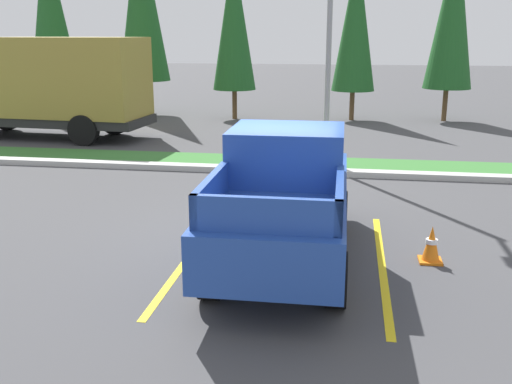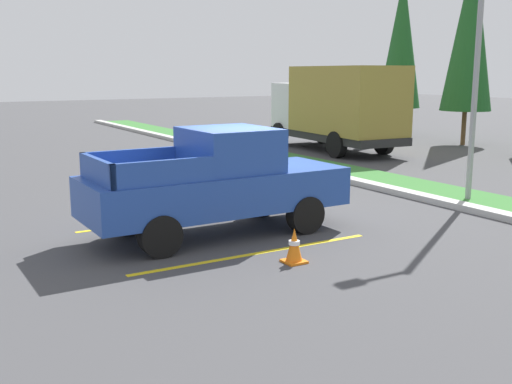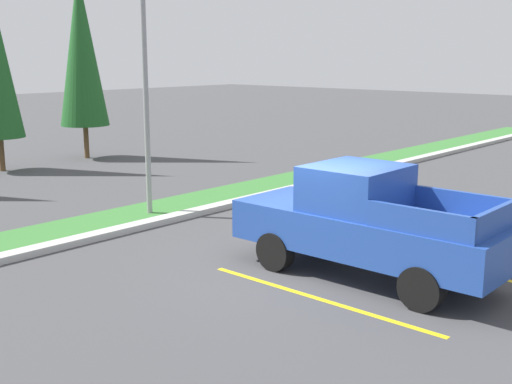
{
  "view_description": "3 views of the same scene",
  "coord_description": "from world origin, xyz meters",
  "px_view_note": "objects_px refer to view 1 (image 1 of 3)",
  "views": [
    {
      "loc": [
        1.46,
        -9.79,
        3.54
      ],
      "look_at": [
        -0.02,
        -0.51,
        0.98
      ],
      "focal_mm": 41.21,
      "sensor_mm": 36.0,
      "label": 1
    },
    {
      "loc": [
        11.04,
        -6.32,
        3.17
      ],
      "look_at": [
        0.64,
        -0.15,
        0.79
      ],
      "focal_mm": 42.87,
      "sensor_mm": 36.0,
      "label": 2
    },
    {
      "loc": [
        -9.6,
        -7.23,
        4.1
      ],
      "look_at": [
        -0.33,
        1.08,
        1.48
      ],
      "focal_mm": 45.56,
      "sensor_mm": 36.0,
      "label": 3
    }
  ],
  "objects_px": {
    "cypress_tree_center": "(234,20)",
    "traffic_cone": "(431,245)",
    "cypress_tree_rightmost": "(453,11)",
    "street_light": "(329,20)",
    "cypress_tree_leftmost": "(50,6)",
    "cargo_truck_distant": "(53,84)",
    "cypress_tree_right_inner": "(355,21)",
    "pickup_truck_main": "(285,197)"
  },
  "relations": [
    {
      "from": "cypress_tree_right_inner",
      "to": "cypress_tree_center",
      "type": "bearing_deg",
      "value": -175.16
    },
    {
      "from": "pickup_truck_main",
      "to": "cypress_tree_center",
      "type": "distance_m",
      "value": 16.4
    },
    {
      "from": "street_light",
      "to": "cypress_tree_center",
      "type": "xyz_separation_m",
      "value": [
        -4.23,
        8.97,
        0.19
      ]
    },
    {
      "from": "cypress_tree_leftmost",
      "to": "traffic_cone",
      "type": "xyz_separation_m",
      "value": [
        14.61,
        -16.22,
        -4.37
      ]
    },
    {
      "from": "cypress_tree_center",
      "to": "cypress_tree_right_inner",
      "type": "bearing_deg",
      "value": 4.84
    },
    {
      "from": "street_light",
      "to": "cypress_tree_leftmost",
      "type": "height_order",
      "value": "cypress_tree_leftmost"
    },
    {
      "from": "traffic_cone",
      "to": "cypress_tree_right_inner",
      "type": "bearing_deg",
      "value": 94.65
    },
    {
      "from": "street_light",
      "to": "cypress_tree_center",
      "type": "height_order",
      "value": "cypress_tree_center"
    },
    {
      "from": "cypress_tree_rightmost",
      "to": "traffic_cone",
      "type": "bearing_deg",
      "value": -98.82
    },
    {
      "from": "cargo_truck_distant",
      "to": "cypress_tree_center",
      "type": "xyz_separation_m",
      "value": [
        5.22,
        5.59,
        2.2
      ]
    },
    {
      "from": "traffic_cone",
      "to": "cypress_tree_center",
      "type": "bearing_deg",
      "value": 111.89
    },
    {
      "from": "cypress_tree_leftmost",
      "to": "cypress_tree_right_inner",
      "type": "distance_m",
      "value": 13.35
    },
    {
      "from": "cargo_truck_distant",
      "to": "cypress_tree_center",
      "type": "relative_size",
      "value": 1.01
    },
    {
      "from": "cargo_truck_distant",
      "to": "traffic_cone",
      "type": "distance_m",
      "value": 15.14
    },
    {
      "from": "cypress_tree_rightmost",
      "to": "cypress_tree_leftmost",
      "type": "bearing_deg",
      "value": 179.8
    },
    {
      "from": "cypress_tree_right_inner",
      "to": "traffic_cone",
      "type": "distance_m",
      "value": 16.31
    },
    {
      "from": "street_light",
      "to": "cypress_tree_center",
      "type": "distance_m",
      "value": 9.92
    },
    {
      "from": "cypress_tree_center",
      "to": "traffic_cone",
      "type": "bearing_deg",
      "value": -68.11
    },
    {
      "from": "cargo_truck_distant",
      "to": "cypress_tree_leftmost",
      "type": "distance_m",
      "value": 7.69
    },
    {
      "from": "cypress_tree_center",
      "to": "traffic_cone",
      "type": "relative_size",
      "value": 11.45
    },
    {
      "from": "pickup_truck_main",
      "to": "street_light",
      "type": "bearing_deg",
      "value": 87.0
    },
    {
      "from": "cypress_tree_center",
      "to": "cypress_tree_right_inner",
      "type": "relative_size",
      "value": 1.01
    },
    {
      "from": "cypress_tree_rightmost",
      "to": "cypress_tree_center",
      "type": "bearing_deg",
      "value": -175.14
    },
    {
      "from": "cypress_tree_center",
      "to": "cargo_truck_distant",
      "type": "bearing_deg",
      "value": -132.99
    },
    {
      "from": "street_light",
      "to": "traffic_cone",
      "type": "height_order",
      "value": "street_light"
    },
    {
      "from": "cargo_truck_distant",
      "to": "cypress_tree_rightmost",
      "type": "relative_size",
      "value": 0.94
    },
    {
      "from": "pickup_truck_main",
      "to": "traffic_cone",
      "type": "distance_m",
      "value": 2.45
    },
    {
      "from": "pickup_truck_main",
      "to": "cypress_tree_right_inner",
      "type": "distance_m",
      "value": 16.36
    },
    {
      "from": "cypress_tree_rightmost",
      "to": "cypress_tree_right_inner",
      "type": "bearing_deg",
      "value": -175.1
    },
    {
      "from": "cypress_tree_leftmost",
      "to": "traffic_cone",
      "type": "relative_size",
      "value": 13.19
    },
    {
      "from": "cypress_tree_leftmost",
      "to": "traffic_cone",
      "type": "height_order",
      "value": "cypress_tree_leftmost"
    },
    {
      "from": "pickup_truck_main",
      "to": "cargo_truck_distant",
      "type": "height_order",
      "value": "cargo_truck_distant"
    },
    {
      "from": "street_light",
      "to": "traffic_cone",
      "type": "xyz_separation_m",
      "value": [
        1.97,
        -6.44,
        -3.56
      ]
    },
    {
      "from": "cypress_tree_right_inner",
      "to": "street_light",
      "type": "bearing_deg",
      "value": -94.16
    },
    {
      "from": "street_light",
      "to": "traffic_cone",
      "type": "relative_size",
      "value": 11.02
    },
    {
      "from": "cypress_tree_center",
      "to": "cypress_tree_leftmost",
      "type": "bearing_deg",
      "value": 174.57
    },
    {
      "from": "street_light",
      "to": "cypress_tree_center",
      "type": "relative_size",
      "value": 0.96
    },
    {
      "from": "street_light",
      "to": "traffic_cone",
      "type": "bearing_deg",
      "value": -73.0
    },
    {
      "from": "cargo_truck_distant",
      "to": "traffic_cone",
      "type": "height_order",
      "value": "cargo_truck_distant"
    },
    {
      "from": "pickup_truck_main",
      "to": "cypress_tree_rightmost",
      "type": "distance_m",
      "value": 17.4
    },
    {
      "from": "cypress_tree_leftmost",
      "to": "cypress_tree_rightmost",
      "type": "distance_m",
      "value": 17.12
    },
    {
      "from": "pickup_truck_main",
      "to": "cypress_tree_rightmost",
      "type": "relative_size",
      "value": 0.71
    }
  ]
}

